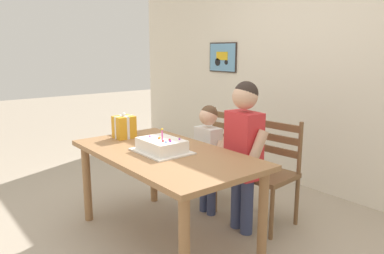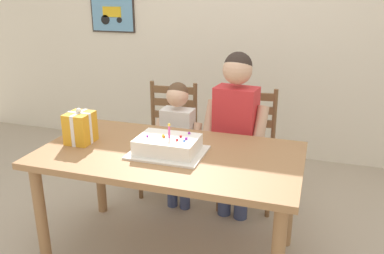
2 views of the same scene
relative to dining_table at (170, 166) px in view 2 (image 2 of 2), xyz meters
The scene contains 9 objects.
ground_plane 0.64m from the dining_table, ahead, with size 20.00×20.00×0.00m, color tan.
back_wall 2.04m from the dining_table, 90.15° to the left, with size 6.40×0.11×2.60m.
dining_table is the anchor object (origin of this frame).
birthday_cake 0.14m from the dining_table, 83.19° to the right, with size 0.44×0.34×0.19m.
gift_box_red_large 0.63m from the dining_table, behind, with size 0.16×0.18×0.23m.
chair_left 0.96m from the dining_table, 111.15° to the left, with size 0.45×0.45×0.92m.
chair_right 0.95m from the dining_table, 69.28° to the left, with size 0.46×0.46×0.92m.
child_older 0.66m from the dining_table, 64.31° to the left, with size 0.48×0.28×1.27m.
child_younger 0.61m from the dining_table, 105.03° to the left, with size 0.37×0.21×1.02m.
Camera 2 is at (0.82, -2.09, 1.68)m, focal length 37.52 mm.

